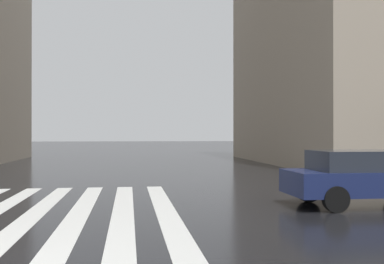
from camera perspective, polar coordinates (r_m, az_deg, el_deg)
car_navy at (r=12.48m, az=20.88°, el=-5.16°), size 1.85×4.10×1.41m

